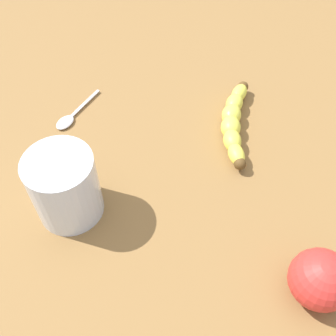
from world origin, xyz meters
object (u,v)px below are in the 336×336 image
at_px(banana, 234,121).
at_px(smoothie_glass, 65,189).
at_px(apple_fruit, 320,279).
at_px(teaspoon, 68,120).

distance_m(banana, smoothie_glass, 0.30).
bearing_deg(apple_fruit, banana, -79.96).
relative_size(smoothie_glass, apple_fruit, 1.41).
xyz_separation_m(smoothie_glass, teaspoon, (0.02, -0.18, -0.04)).
xyz_separation_m(apple_fruit, teaspoon, (0.33, -0.32, -0.03)).
distance_m(banana, teaspoon, 0.28).
relative_size(smoothie_glass, teaspoon, 1.05).
distance_m(banana, apple_fruit, 0.29).
height_order(banana, smoothie_glass, smoothie_glass).
relative_size(banana, teaspoon, 1.92).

